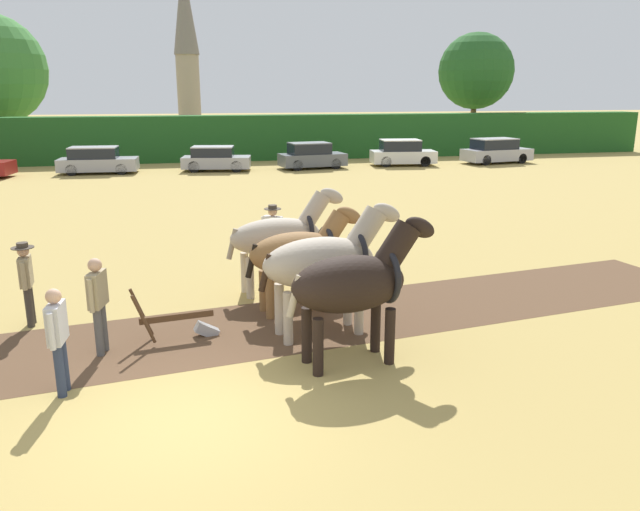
% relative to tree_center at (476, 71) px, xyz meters
% --- Properties ---
extents(ground_plane, '(240.00, 240.00, 0.00)m').
position_rel_tree_center_xyz_m(ground_plane, '(-23.54, -39.04, -5.97)').
color(ground_plane, '#A88E4C').
extents(plowed_furrow_strip, '(27.51, 6.66, 0.01)m').
position_rel_tree_center_xyz_m(plowed_furrow_strip, '(-25.19, -36.25, -5.96)').
color(plowed_furrow_strip, brown).
rests_on(plowed_furrow_strip, ground).
extents(hedgerow, '(67.83, 1.79, 2.93)m').
position_rel_tree_center_xyz_m(hedgerow, '(-23.54, -5.23, -4.50)').
color(hedgerow, '#1E511E').
rests_on(hedgerow, ground).
extents(tree_center, '(5.91, 5.91, 8.94)m').
position_rel_tree_center_xyz_m(tree_center, '(0.00, 0.00, 0.00)').
color(tree_center, brown).
rests_on(tree_center, ground).
extents(church_spire, '(2.88, 2.88, 18.68)m').
position_rel_tree_center_xyz_m(church_spire, '(-21.68, 28.60, 3.81)').
color(church_spire, gray).
rests_on(church_spire, ground).
extents(draft_horse_lead_left, '(2.75, 1.28, 2.56)m').
position_rel_tree_center_xyz_m(draft_horse_lead_left, '(-20.72, -37.75, -4.53)').
color(draft_horse_lead_left, black).
rests_on(draft_horse_lead_left, ground).
extents(draft_horse_lead_right, '(2.91, 1.28, 2.55)m').
position_rel_tree_center_xyz_m(draft_horse_lead_right, '(-20.91, -36.37, -4.53)').
color(draft_horse_lead_right, '#B2A38E').
rests_on(draft_horse_lead_right, ground).
extents(draft_horse_trail_left, '(2.62, 1.17, 2.26)m').
position_rel_tree_center_xyz_m(draft_horse_trail_left, '(-21.12, -34.98, -4.69)').
color(draft_horse_trail_left, brown).
rests_on(draft_horse_trail_left, ground).
extents(draft_horse_trail_right, '(2.87, 1.17, 2.44)m').
position_rel_tree_center_xyz_m(draft_horse_trail_right, '(-21.29, -33.60, -4.64)').
color(draft_horse_trail_right, '#B2A38E').
rests_on(draft_horse_trail_right, ground).
extents(plow, '(1.63, 0.55, 1.13)m').
position_rel_tree_center_xyz_m(plow, '(-23.57, -36.03, -5.65)').
color(plow, '#4C331E').
rests_on(plow, ground).
extents(farmer_at_plow, '(0.32, 0.68, 1.75)m').
position_rel_tree_center_xyz_m(farmer_at_plow, '(-25.01, -36.39, -4.94)').
color(farmer_at_plow, '#4C4C4C').
rests_on(farmer_at_plow, ground).
extents(farmer_beside_team, '(0.54, 0.47, 1.74)m').
position_rel_tree_center_xyz_m(farmer_beside_team, '(-21.23, -31.94, -4.94)').
color(farmer_beside_team, '#4C4C4C').
rests_on(farmer_beside_team, ground).
extents(farmer_onlooker_left, '(0.25, 0.68, 1.70)m').
position_rel_tree_center_xyz_m(farmer_onlooker_left, '(-25.43, -37.87, -4.98)').
color(farmer_onlooker_left, '#28334C').
rests_on(farmer_onlooker_left, ground).
extents(farmer_onlooker_right, '(0.43, 0.66, 1.70)m').
position_rel_tree_center_xyz_m(farmer_onlooker_right, '(-26.54, -34.64, -4.98)').
color(farmer_onlooker_right, '#38332D').
rests_on(farmer_onlooker_right, ground).
extents(parked_car_center, '(4.34, 2.03, 1.49)m').
position_rel_tree_center_xyz_m(parked_car_center, '(-27.86, -10.40, -5.25)').
color(parked_car_center, '#9E9EA8').
rests_on(parked_car_center, ground).
extents(parked_car_center_right, '(4.11, 2.37, 1.41)m').
position_rel_tree_center_xyz_m(parked_car_center_right, '(-21.33, -10.72, -5.28)').
color(parked_car_center_right, '#9E9EA8').
rests_on(parked_car_center_right, ground).
extents(parked_car_right, '(4.05, 2.19, 1.53)m').
position_rel_tree_center_xyz_m(parked_car_right, '(-15.68, -10.85, -5.24)').
color(parked_car_right, '#565B66').
rests_on(parked_car_right, ground).
extents(parked_car_far_right, '(4.11, 2.22, 1.59)m').
position_rel_tree_center_xyz_m(parked_car_far_right, '(-9.89, -10.62, -5.21)').
color(parked_car_far_right, silver).
rests_on(parked_car_far_right, ground).
extents(parked_car_end_right, '(4.63, 2.41, 1.57)m').
position_rel_tree_center_xyz_m(parked_car_end_right, '(-3.61, -10.75, -5.21)').
color(parked_car_end_right, '#A8A8B2').
rests_on(parked_car_end_right, ground).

